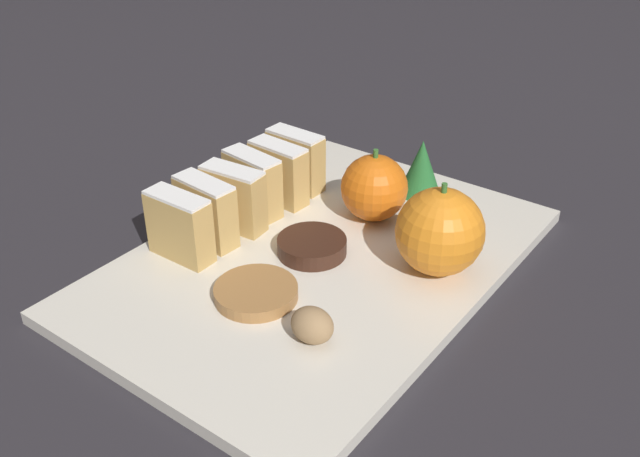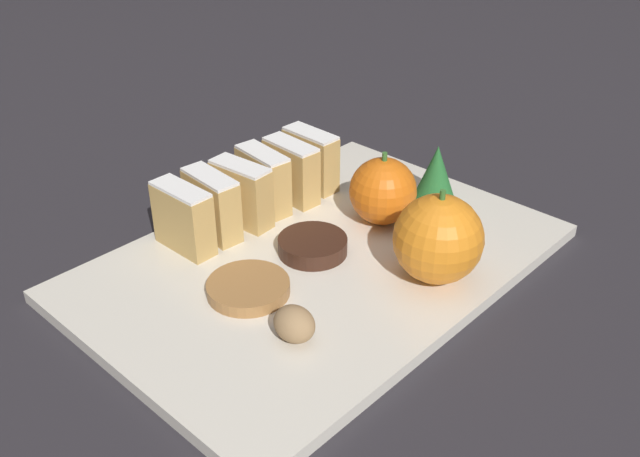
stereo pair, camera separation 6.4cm
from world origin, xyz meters
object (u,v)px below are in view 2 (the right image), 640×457
Objects in this scene: orange_near at (385,192)px; chocolate_cookie at (313,245)px; orange_far at (438,239)px; walnut at (294,324)px.

chocolate_cookie is (-0.01, -0.09, -0.03)m from orange_near.
orange_near is 1.16× the size of chocolate_cookie.
chocolate_cookie is (-0.11, -0.04, -0.03)m from orange_far.
orange_far is at bearing 22.77° from chocolate_cookie.
walnut is at bearing -52.96° from chocolate_cookie.
orange_near is at bearing 82.36° from chocolate_cookie.
walnut is 0.55× the size of chocolate_cookie.
orange_far is 2.43× the size of walnut.
orange_far is (0.09, -0.04, 0.01)m from orange_near.
orange_far is at bearing -25.44° from orange_near.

